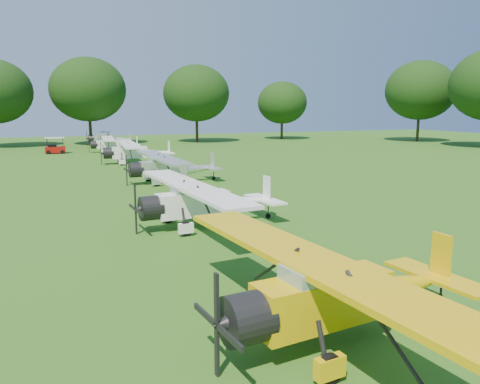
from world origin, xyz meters
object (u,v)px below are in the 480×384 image
(aircraft_6, at_px, (113,143))
(aircraft_3, at_px, (204,199))
(aircraft_5, at_px, (135,150))
(golf_cart, at_px, (55,148))
(aircraft_2, at_px, (342,288))
(aircraft_7, at_px, (108,137))
(aircraft_4, at_px, (170,166))

(aircraft_6, bearing_deg, aircraft_3, -86.79)
(aircraft_5, relative_size, golf_cart, 4.86)
(aircraft_2, relative_size, aircraft_7, 1.09)
(aircraft_5, distance_m, aircraft_6, 13.30)
(aircraft_3, bearing_deg, aircraft_5, 83.05)
(aircraft_6, bearing_deg, aircraft_7, 90.74)
(aircraft_5, xyz_separation_m, aircraft_7, (-0.36, 24.68, -0.11))
(aircraft_4, xyz_separation_m, aircraft_6, (-1.45, 26.54, -0.14))
(aircraft_3, distance_m, aircraft_6, 39.88)
(aircraft_4, bearing_deg, aircraft_7, 88.66)
(aircraft_2, distance_m, aircraft_3, 11.73)
(aircraft_2, relative_size, aircraft_5, 1.01)
(aircraft_2, bearing_deg, aircraft_4, 79.44)
(aircraft_5, distance_m, golf_cart, 15.84)
(aircraft_2, xyz_separation_m, aircraft_4, (1.39, 25.07, -0.03))
(aircraft_5, relative_size, aircraft_7, 1.08)
(aircraft_2, relative_size, aircraft_4, 1.03)
(aircraft_3, relative_size, aircraft_5, 0.99)
(aircraft_2, bearing_deg, aircraft_5, 81.47)
(aircraft_3, relative_size, aircraft_4, 1.01)
(aircraft_7, bearing_deg, aircraft_5, -80.35)
(aircraft_7, relative_size, golf_cart, 4.49)
(aircraft_6, relative_size, golf_cart, 4.26)
(aircraft_2, relative_size, aircraft_3, 1.02)
(golf_cart, bearing_deg, aircraft_5, -60.49)
(aircraft_3, distance_m, aircraft_7, 51.28)
(aircraft_6, height_order, golf_cart, golf_cart)
(aircraft_2, bearing_deg, golf_cart, 90.09)
(golf_cart, bearing_deg, aircraft_3, -79.55)
(golf_cart, bearing_deg, aircraft_6, -4.28)
(aircraft_4, height_order, golf_cart, aircraft_4)
(aircraft_2, height_order, aircraft_7, aircraft_2)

